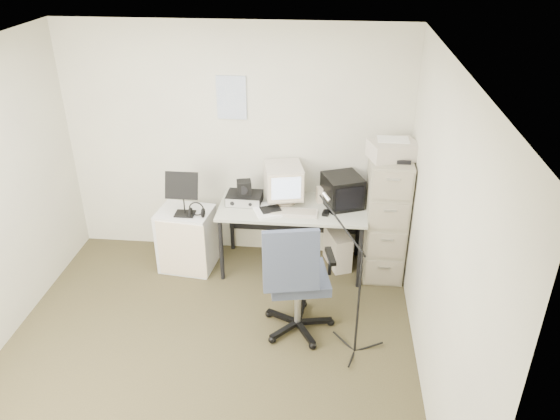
# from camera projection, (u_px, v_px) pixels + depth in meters

# --- Properties ---
(floor) EXTENTS (3.60, 3.60, 0.01)m
(floor) POSITION_uv_depth(u_px,v_px,m) (206.00, 356.00, 4.70)
(floor) COLOR #38311D
(floor) RESTS_ON ground
(ceiling) EXTENTS (3.60, 3.60, 0.01)m
(ceiling) POSITION_uv_depth(u_px,v_px,m) (181.00, 63.00, 3.52)
(ceiling) COLOR white
(ceiling) RESTS_ON ground
(wall_back) EXTENTS (3.60, 0.02, 2.50)m
(wall_back) POSITION_uv_depth(u_px,v_px,m) (236.00, 144.00, 5.69)
(wall_back) COLOR beige
(wall_back) RESTS_ON ground
(wall_right) EXTENTS (0.02, 3.60, 2.50)m
(wall_right) POSITION_uv_depth(u_px,v_px,m) (438.00, 242.00, 3.95)
(wall_right) COLOR beige
(wall_right) RESTS_ON ground
(wall_calendar) EXTENTS (0.30, 0.02, 0.44)m
(wall_calendar) POSITION_uv_depth(u_px,v_px,m) (232.00, 98.00, 5.45)
(wall_calendar) COLOR white
(wall_calendar) RESTS_ON wall_back
(filing_cabinet) EXTENTS (0.40, 0.60, 1.30)m
(filing_cabinet) POSITION_uv_depth(u_px,v_px,m) (386.00, 216.00, 5.55)
(filing_cabinet) COLOR gray
(filing_cabinet) RESTS_ON floor
(printer) EXTENTS (0.51, 0.42, 0.17)m
(printer) POSITION_uv_depth(u_px,v_px,m) (393.00, 150.00, 5.19)
(printer) COLOR beige
(printer) RESTS_ON filing_cabinet
(desk) EXTENTS (1.50, 0.70, 0.73)m
(desk) POSITION_uv_depth(u_px,v_px,m) (292.00, 237.00, 5.74)
(desk) COLOR #ADAD9F
(desk) RESTS_ON floor
(crt_monitor) EXTENTS (0.44, 0.46, 0.41)m
(crt_monitor) POSITION_uv_depth(u_px,v_px,m) (284.00, 184.00, 5.58)
(crt_monitor) COLOR beige
(crt_monitor) RESTS_ON desk
(crt_tv) EXTENTS (0.46, 0.48, 0.32)m
(crt_tv) POSITION_uv_depth(u_px,v_px,m) (342.00, 191.00, 5.54)
(crt_tv) COLOR black
(crt_tv) RESTS_ON desk
(desk_speaker) EXTENTS (0.11, 0.11, 0.16)m
(desk_speaker) POSITION_uv_depth(u_px,v_px,m) (321.00, 195.00, 5.63)
(desk_speaker) COLOR beige
(desk_speaker) RESTS_ON desk
(keyboard) EXTENTS (0.47, 0.17, 0.03)m
(keyboard) POSITION_uv_depth(u_px,v_px,m) (294.00, 213.00, 5.43)
(keyboard) COLOR beige
(keyboard) RESTS_ON desk
(mouse) EXTENTS (0.08, 0.11, 0.03)m
(mouse) POSITION_uv_depth(u_px,v_px,m) (326.00, 213.00, 5.42)
(mouse) COLOR black
(mouse) RESTS_ON desk
(radio_receiver) EXTENTS (0.37, 0.27, 0.10)m
(radio_receiver) POSITION_uv_depth(u_px,v_px,m) (245.00, 198.00, 5.63)
(radio_receiver) COLOR black
(radio_receiver) RESTS_ON desk
(radio_speaker) EXTENTS (0.17, 0.16, 0.14)m
(radio_speaker) POSITION_uv_depth(u_px,v_px,m) (244.00, 187.00, 5.57)
(radio_speaker) COLOR black
(radio_speaker) RESTS_ON radio_receiver
(papers) EXTENTS (0.35, 0.40, 0.02)m
(papers) POSITION_uv_depth(u_px,v_px,m) (267.00, 210.00, 5.47)
(papers) COLOR white
(papers) RESTS_ON desk
(pc_tower) EXTENTS (0.32, 0.45, 0.39)m
(pc_tower) POSITION_uv_depth(u_px,v_px,m) (338.00, 249.00, 5.87)
(pc_tower) COLOR beige
(pc_tower) RESTS_ON floor
(office_chair) EXTENTS (0.78, 0.78, 1.15)m
(office_chair) POSITION_uv_depth(u_px,v_px,m) (298.00, 276.00, 4.75)
(office_chair) COLOR #32384E
(office_chair) RESTS_ON floor
(side_cart) EXTENTS (0.59, 0.49, 0.67)m
(side_cart) POSITION_uv_depth(u_px,v_px,m) (187.00, 239.00, 5.77)
(side_cart) COLOR silver
(side_cart) RESTS_ON floor
(music_stand) EXTENTS (0.36, 0.24, 0.48)m
(music_stand) POSITION_uv_depth(u_px,v_px,m) (183.00, 193.00, 5.43)
(music_stand) COLOR black
(music_stand) RESTS_ON side_cart
(headphones) EXTENTS (0.21, 0.21, 0.03)m
(headphones) POSITION_uv_depth(u_px,v_px,m) (197.00, 212.00, 5.48)
(headphones) COLOR black
(headphones) RESTS_ON side_cart
(mic_stand) EXTENTS (0.03, 0.03, 1.34)m
(mic_stand) POSITION_uv_depth(u_px,v_px,m) (360.00, 288.00, 4.44)
(mic_stand) COLOR black
(mic_stand) RESTS_ON floor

